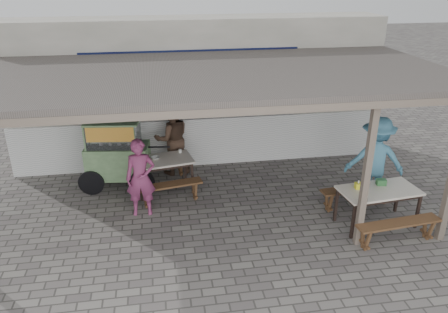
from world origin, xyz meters
The scene contains 17 objects.
ground centered at (0.00, 0.00, 0.00)m, with size 60.00×60.00×0.00m, color slate.
back_wall centered at (0.00, 3.58, 1.72)m, with size 9.00×1.28×3.50m.
warung_roof centered at (0.02, 0.90, 2.71)m, with size 9.00×4.21×2.81m.
table_left centered at (-0.99, 1.71, 0.67)m, with size 1.36×0.96×0.75m.
bench_left_street centered at (-0.88, 1.10, 0.33)m, with size 1.37×0.51×0.45m.
bench_left_wall centered at (-1.10, 2.32, 0.33)m, with size 1.37×0.51×0.45m.
table_right centered at (2.96, -0.35, 0.67)m, with size 1.55×0.89×0.75m.
bench_right_street centered at (3.03, -1.02, 0.34)m, with size 1.60×0.44×0.45m.
bench_right_wall centered at (2.89, 0.33, 0.34)m, with size 1.60×0.44×0.45m.
vendor_cart centered at (-1.98, 2.04, 0.85)m, with size 2.01×0.94×1.57m.
patron_street_side centered at (-1.45, 0.77, 0.79)m, with size 0.58×0.38×1.58m, color #82325C.
patron_wall_side centered at (-0.74, 2.60, 0.87)m, with size 0.85×0.66×1.74m, color #50392B.
patron_right_table centered at (3.34, 0.61, 0.92)m, with size 1.19×0.68×1.84m, color teal.
tissue_box centered at (2.58, -0.24, 0.81)m, with size 0.11×0.11×0.11m, color yellow.
donation_box centered at (3.08, -0.17, 0.81)m, with size 0.18×0.12×0.12m, color #2E6835.
condiment_jar centered at (-0.60, 2.02, 0.79)m, with size 0.07×0.07×0.08m, color white.
condiment_bowl centered at (-1.16, 1.76, 0.77)m, with size 0.18×0.18×0.04m, color white.
Camera 1 is at (-1.06, -7.03, 4.57)m, focal length 35.00 mm.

